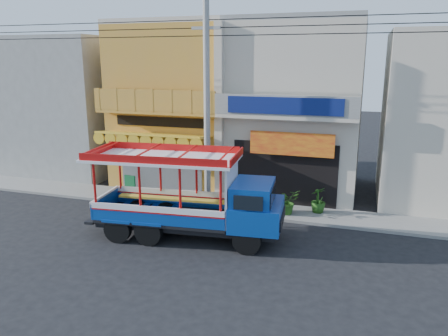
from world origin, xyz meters
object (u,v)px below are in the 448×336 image
potted_plant_a (287,201)px  green_sign (130,186)px  utility_pole (210,94)px  potted_plant_c (318,200)px  songthaew_truck (200,198)px

potted_plant_a → green_sign: bearing=135.7°
utility_pole → potted_plant_c: utility_pole is taller
songthaew_truck → potted_plant_c: songthaew_truck is taller
songthaew_truck → green_sign: bearing=143.4°
utility_pole → songthaew_truck: (0.63, -2.91, -3.45)m
potted_plant_a → potted_plant_c: 1.34m
green_sign → potted_plant_a: 7.63m
utility_pole → potted_plant_c: 6.30m
green_sign → potted_plant_a: potted_plant_a is taller
songthaew_truck → potted_plant_a: bearing=52.0°
potted_plant_c → utility_pole: bearing=-38.1°
songthaew_truck → potted_plant_c: size_ratio=6.62×
songthaew_truck → potted_plant_c: 5.53m
green_sign → songthaew_truck: bearing=-36.6°
utility_pole → potted_plant_c: size_ratio=25.72×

